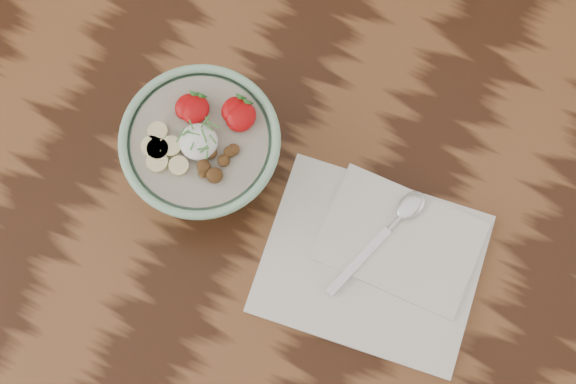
% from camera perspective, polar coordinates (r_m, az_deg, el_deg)
% --- Properties ---
extents(table, '(1.60, 0.90, 0.75)m').
position_cam_1_polar(table, '(1.13, -2.08, 2.39)').
color(table, black).
rests_on(table, ground).
extents(breakfast_bowl, '(0.19, 0.19, 0.12)m').
position_cam_1_polar(breakfast_bowl, '(0.97, -6.06, 3.00)').
color(breakfast_bowl, '#8CBD9C').
rests_on(breakfast_bowl, table).
extents(napkin, '(0.29, 0.24, 0.02)m').
position_cam_1_polar(napkin, '(1.00, 6.35, -4.74)').
color(napkin, white).
rests_on(napkin, table).
extents(spoon, '(0.07, 0.17, 0.01)m').
position_cam_1_polar(spoon, '(1.00, 7.82, -1.94)').
color(spoon, silver).
rests_on(spoon, napkin).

